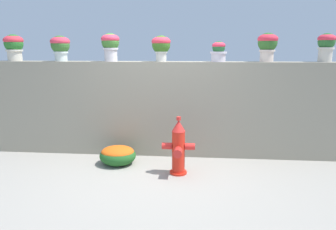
{
  "coord_description": "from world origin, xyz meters",
  "views": [
    {
      "loc": [
        0.52,
        -4.12,
        1.79
      ],
      "look_at": [
        0.09,
        0.81,
        0.73
      ],
      "focal_mm": 32.84,
      "sensor_mm": 36.0,
      "label": 1
    }
  ],
  "objects": [
    {
      "name": "ground_plane",
      "position": [
        0.0,
        0.0,
        0.0
      ],
      "size": [
        24.0,
        24.0,
        0.0
      ],
      "primitive_type": "plane",
      "color": "gray"
    },
    {
      "name": "stone_wall",
      "position": [
        0.0,
        1.01,
        0.79
      ],
      "size": [
        5.83,
        0.38,
        1.59
      ],
      "primitive_type": "cube",
      "color": "gray",
      "rests_on": "ground"
    },
    {
      "name": "potted_plant_0",
      "position": [
        -2.59,
        1.03,
        1.86
      ],
      "size": [
        0.33,
        0.33,
        0.45
      ],
      "color": "beige",
      "rests_on": "stone_wall"
    },
    {
      "name": "potted_plant_1",
      "position": [
        -1.74,
        0.98,
        1.85
      ],
      "size": [
        0.32,
        0.32,
        0.42
      ],
      "color": "silver",
      "rests_on": "stone_wall"
    },
    {
      "name": "potted_plant_2",
      "position": [
        -0.88,
        0.97,
        1.87
      ],
      "size": [
        0.3,
        0.3,
        0.46
      ],
      "color": "silver",
      "rests_on": "stone_wall"
    },
    {
      "name": "potted_plant_3",
      "position": [
        -0.04,
        0.98,
        1.85
      ],
      "size": [
        0.31,
        0.31,
        0.42
      ],
      "color": "beige",
      "rests_on": "stone_wall"
    },
    {
      "name": "potted_plant_4",
      "position": [
        0.89,
        0.97,
        1.76
      ],
      "size": [
        0.27,
        0.27,
        0.32
      ],
      "color": "silver",
      "rests_on": "stone_wall"
    },
    {
      "name": "potted_plant_5",
      "position": [
        1.67,
        1.04,
        1.87
      ],
      "size": [
        0.32,
        0.32,
        0.46
      ],
      "color": "beige",
      "rests_on": "stone_wall"
    },
    {
      "name": "potted_plant_6",
      "position": [
        2.57,
        1.04,
        1.86
      ],
      "size": [
        0.27,
        0.27,
        0.45
      ],
      "color": "beige",
      "rests_on": "stone_wall"
    },
    {
      "name": "fire_hydrant",
      "position": [
        0.3,
        0.11,
        0.39
      ],
      "size": [
        0.48,
        0.38,
        0.85
      ],
      "color": "red",
      "rests_on": "ground"
    },
    {
      "name": "flower_bush_left",
      "position": [
        -0.67,
        0.41,
        0.16
      ],
      "size": [
        0.57,
        0.52,
        0.3
      ],
      "color": "#225A23",
      "rests_on": "ground"
    }
  ]
}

